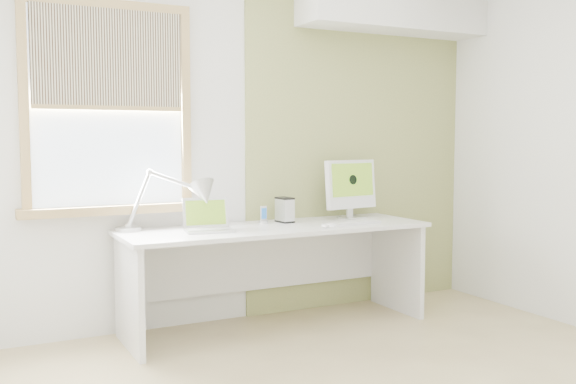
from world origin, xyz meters
TOP-DOWN VIEW (x-y plane):
  - room at (0.00, 0.00)m, footprint 4.04×3.54m
  - accent_wall at (1.00, 1.74)m, footprint 2.00×0.02m
  - soffit at (1.20, 1.57)m, footprint 1.60×0.40m
  - window at (-1.00, 1.71)m, footprint 1.20×0.14m
  - desk at (0.08, 1.44)m, footprint 2.20×0.70m
  - desk_lamp at (-0.52, 1.51)m, footprint 0.70×0.39m
  - laptop at (-0.43, 1.39)m, footprint 0.35×0.29m
  - phone_dock at (0.06, 1.56)m, footprint 0.08×0.08m
  - external_drive at (0.23, 1.54)m, footprint 0.10×0.15m
  - imac at (0.80, 1.54)m, footprint 0.47×0.17m
  - keyboard at (0.62, 1.22)m, footprint 0.43×0.16m
  - mouse at (0.35, 1.16)m, footprint 0.07×0.10m

SIDE VIEW (x-z plane):
  - desk at x=0.08m, z-range 0.17..0.90m
  - keyboard at x=0.62m, z-range 0.73..0.75m
  - mouse at x=0.35m, z-range 0.73..0.76m
  - phone_dock at x=0.06m, z-range 0.70..0.83m
  - laptop at x=-0.43m, z-range 0.68..0.89m
  - external_drive at x=0.23m, z-range 0.73..0.92m
  - desk_lamp at x=-0.52m, z-range 0.74..1.16m
  - imac at x=0.80m, z-range 0.76..1.21m
  - room at x=0.00m, z-range -0.02..2.62m
  - accent_wall at x=1.00m, z-range 0.00..2.60m
  - window at x=-1.00m, z-range 0.83..2.25m
  - soffit at x=1.20m, z-range 2.19..2.61m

